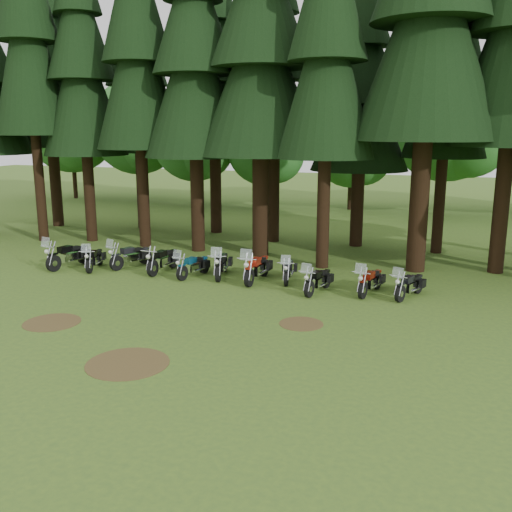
# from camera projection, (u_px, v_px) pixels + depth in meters

# --- Properties ---
(ground) EXTENTS (120.00, 120.00, 0.00)m
(ground) POSITION_uv_depth(u_px,v_px,m) (166.00, 314.00, 18.94)
(ground) COLOR #3E5C23
(ground) RESTS_ON ground
(pine_front_1) EXTENTS (3.92, 3.92, 19.88)m
(pine_front_1) POSITION_uv_depth(u_px,v_px,m) (25.00, 7.00, 28.54)
(pine_front_1) COLOR black
(pine_front_1) RESTS_ON ground
(pine_front_2) EXTENTS (4.32, 4.32, 16.22)m
(pine_front_2) POSITION_uv_depth(u_px,v_px,m) (80.00, 53.00, 28.99)
(pine_front_2) COLOR black
(pine_front_2) RESTS_ON ground
(pine_front_3) EXTENTS (4.32, 4.32, 17.57)m
(pine_front_3) POSITION_uv_depth(u_px,v_px,m) (136.00, 32.00, 27.39)
(pine_front_3) COLOR black
(pine_front_3) RESTS_ON ground
(pine_front_4) EXTENTS (4.95, 4.95, 16.33)m
(pine_front_4) POSITION_uv_depth(u_px,v_px,m) (194.00, 45.00, 26.47)
(pine_front_4) COLOR black
(pine_front_4) RESTS_ON ground
(pine_front_5) EXTENTS (5.81, 5.81, 16.72)m
(pine_front_5) POSITION_uv_depth(u_px,v_px,m) (261.00, 36.00, 25.39)
(pine_front_5) COLOR black
(pine_front_5) RESTS_ON ground
(pine_front_6) EXTENTS (4.15, 4.15, 16.75)m
(pine_front_6) POSITION_uv_depth(u_px,v_px,m) (328.00, 26.00, 22.99)
(pine_front_6) COLOR black
(pine_front_6) RESTS_ON ground
(pine_back_0) EXTENTS (5.00, 5.00, 17.21)m
(pine_back_0) POSITION_uv_depth(u_px,v_px,m) (45.00, 53.00, 33.60)
(pine_back_0) COLOR black
(pine_back_0) RESTS_ON ground
(pine_back_1) EXTENTS (4.52, 4.52, 16.22)m
(pine_back_1) POSITION_uv_depth(u_px,v_px,m) (136.00, 62.00, 32.98)
(pine_back_1) COLOR black
(pine_back_1) RESTS_ON ground
(pine_back_2) EXTENTS (4.85, 4.85, 16.30)m
(pine_back_2) POSITION_uv_depth(u_px,v_px,m) (214.00, 58.00, 31.45)
(pine_back_2) COLOR black
(pine_back_2) RESTS_ON ground
(pine_back_3) EXTENTS (4.35, 4.35, 16.20)m
(pine_back_3) POSITION_uv_depth(u_px,v_px,m) (275.00, 53.00, 28.82)
(pine_back_3) COLOR black
(pine_back_3) RESTS_ON ground
(pine_back_4) EXTENTS (4.94, 4.94, 13.78)m
(pine_back_4) POSITION_uv_depth(u_px,v_px,m) (362.00, 81.00, 27.99)
(pine_back_4) COLOR black
(pine_back_4) RESTS_ON ground
(pine_back_5) EXTENTS (3.94, 3.94, 16.33)m
(pine_back_5) POSITION_uv_depth(u_px,v_px,m) (451.00, 44.00, 25.99)
(pine_back_5) COLOR black
(pine_back_5) RESTS_ON ground
(decid_0) EXTENTS (8.00, 7.78, 10.00)m
(decid_0) POSITION_uv_depth(u_px,v_px,m) (73.00, 129.00, 48.03)
(decid_0) COLOR black
(decid_0) RESTS_ON ground
(decid_1) EXTENTS (7.91, 7.69, 9.88)m
(decid_1) POSITION_uv_depth(u_px,v_px,m) (140.00, 130.00, 46.52)
(decid_1) COLOR black
(decid_1) RESTS_ON ground
(decid_2) EXTENTS (6.72, 6.53, 8.40)m
(decid_2) POSITION_uv_depth(u_px,v_px,m) (196.00, 142.00, 44.01)
(decid_2) COLOR black
(decid_2) RESTS_ON ground
(decid_3) EXTENTS (6.12, 5.95, 7.65)m
(decid_3) POSITION_uv_depth(u_px,v_px,m) (268.00, 148.00, 42.58)
(decid_3) COLOR black
(decid_3) RESTS_ON ground
(decid_4) EXTENTS (5.93, 5.76, 7.41)m
(decid_4) POSITION_uv_depth(u_px,v_px,m) (355.00, 151.00, 41.68)
(decid_4) COLOR black
(decid_4) RESTS_ON ground
(decid_5) EXTENTS (8.45, 8.21, 10.56)m
(decid_5) POSITION_uv_depth(u_px,v_px,m) (453.00, 124.00, 38.53)
(decid_5) COLOR black
(decid_5) RESTS_ON ground
(dirt_patch_0) EXTENTS (1.80, 1.80, 0.01)m
(dirt_patch_0) POSITION_uv_depth(u_px,v_px,m) (52.00, 322.00, 18.07)
(dirt_patch_0) COLOR #4C3D1E
(dirt_patch_0) RESTS_ON ground
(dirt_patch_1) EXTENTS (1.40, 1.40, 0.01)m
(dirt_patch_1) POSITION_uv_depth(u_px,v_px,m) (301.00, 324.00, 17.94)
(dirt_patch_1) COLOR #4C3D1E
(dirt_patch_1) RESTS_ON ground
(dirt_patch_2) EXTENTS (2.20, 2.20, 0.01)m
(dirt_patch_2) POSITION_uv_depth(u_px,v_px,m) (128.00, 363.00, 14.93)
(dirt_patch_2) COLOR #4C3D1E
(dirt_patch_2) RESTS_ON ground
(motorcycle_0) EXTENTS (0.80, 2.47, 1.55)m
(motorcycle_0) POSITION_uv_depth(u_px,v_px,m) (69.00, 256.00, 25.03)
(motorcycle_0) COLOR black
(motorcycle_0) RESTS_ON ground
(motorcycle_1) EXTENTS (0.88, 2.09, 1.33)m
(motorcycle_1) POSITION_uv_depth(u_px,v_px,m) (94.00, 259.00, 24.76)
(motorcycle_1) COLOR black
(motorcycle_1) RESTS_ON ground
(motorcycle_2) EXTENTS (1.06, 2.22, 1.43)m
(motorcycle_2) POSITION_uv_depth(u_px,v_px,m) (131.00, 257.00, 25.09)
(motorcycle_2) COLOR black
(motorcycle_2) RESTS_ON ground
(motorcycle_3) EXTENTS (0.38, 2.35, 0.95)m
(motorcycle_3) POSITION_uv_depth(u_px,v_px,m) (163.00, 261.00, 24.28)
(motorcycle_3) COLOR black
(motorcycle_3) RESTS_ON ground
(motorcycle_4) EXTENTS (0.73, 2.08, 1.31)m
(motorcycle_4) POSITION_uv_depth(u_px,v_px,m) (193.00, 266.00, 23.49)
(motorcycle_4) COLOR black
(motorcycle_4) RESTS_ON ground
(motorcycle_5) EXTENTS (0.82, 2.35, 1.48)m
(motorcycle_5) POSITION_uv_depth(u_px,v_px,m) (221.00, 265.00, 23.49)
(motorcycle_5) COLOR black
(motorcycle_5) RESTS_ON ground
(motorcycle_6) EXTENTS (0.47, 2.48, 1.56)m
(motorcycle_6) POSITION_uv_depth(u_px,v_px,m) (257.00, 269.00, 22.77)
(motorcycle_6) COLOR black
(motorcycle_6) RESTS_ON ground
(motorcycle_7) EXTENTS (0.60, 2.05, 1.29)m
(motorcycle_7) POSITION_uv_depth(u_px,v_px,m) (288.00, 271.00, 22.82)
(motorcycle_7) COLOR black
(motorcycle_7) RESTS_ON ground
(motorcycle_8) EXTENTS (0.71, 2.11, 1.33)m
(motorcycle_8) POSITION_uv_depth(u_px,v_px,m) (318.00, 281.00, 21.25)
(motorcycle_8) COLOR black
(motorcycle_8) RESTS_ON ground
(motorcycle_9) EXTENTS (0.73, 2.17, 1.37)m
(motorcycle_9) POSITION_uv_depth(u_px,v_px,m) (370.00, 282.00, 21.09)
(motorcycle_9) COLOR black
(motorcycle_9) RESTS_ON ground
(motorcycle_10) EXTENTS (0.99, 2.04, 1.32)m
(motorcycle_10) POSITION_uv_depth(u_px,v_px,m) (409.00, 286.00, 20.61)
(motorcycle_10) COLOR black
(motorcycle_10) RESTS_ON ground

